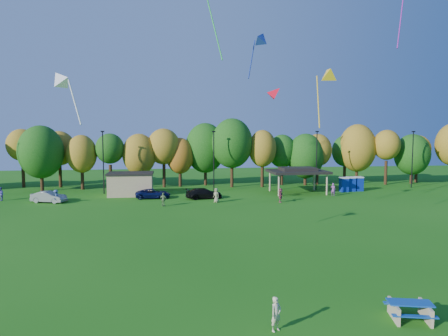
{
  "coord_description": "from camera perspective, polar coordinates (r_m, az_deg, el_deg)",
  "views": [
    {
      "loc": [
        -4.54,
        -19.01,
        8.76
      ],
      "look_at": [
        -1.11,
        6.0,
        6.55
      ],
      "focal_mm": 32.0,
      "sensor_mm": 36.0,
      "label": 1
    }
  ],
  "objects": [
    {
      "name": "ground",
      "position": [
        21.41,
        5.44,
        -19.17
      ],
      "size": [
        160.0,
        160.0,
        0.0
      ],
      "primitive_type": "plane",
      "color": "#19600F",
      "rests_on": "ground"
    },
    {
      "name": "tree_line",
      "position": [
        64.68,
        -4.68,
        2.47
      ],
      "size": [
        93.57,
        10.55,
        11.15
      ],
      "color": "black",
      "rests_on": "ground"
    },
    {
      "name": "lamp_posts",
      "position": [
        59.49,
        -1.47,
        1.29
      ],
      "size": [
        64.5,
        0.25,
        9.09
      ],
      "color": "black",
      "rests_on": "ground"
    },
    {
      "name": "utility_building",
      "position": [
        57.71,
        -13.18,
        -2.21
      ],
      "size": [
        6.3,
        4.3,
        3.25
      ],
      "color": "tan",
      "rests_on": "ground"
    },
    {
      "name": "pavilion",
      "position": [
        59.25,
        10.47,
        -0.44
      ],
      "size": [
        8.2,
        6.2,
        3.77
      ],
      "color": "tan",
      "rests_on": "ground"
    },
    {
      "name": "porta_potties",
      "position": [
        63.19,
        17.72,
        -2.2
      ],
      "size": [
        3.75,
        1.68,
        2.18
      ],
      "color": "#0C289C",
      "rests_on": "ground"
    },
    {
      "name": "picnic_table",
      "position": [
        21.71,
        25.01,
        -17.84
      ],
      "size": [
        2.34,
        2.09,
        0.86
      ],
      "rotation": [
        0.0,
        0.0,
        -0.25
      ],
      "color": "tan",
      "rests_on": "ground"
    },
    {
      "name": "kite_flyer",
      "position": [
        18.95,
        7.44,
        -19.97
      ],
      "size": [
        0.67,
        0.62,
        1.54
      ],
      "primitive_type": "imported",
      "rotation": [
        0.0,
        0.0,
        0.58
      ],
      "color": "beige",
      "rests_on": "ground"
    },
    {
      "name": "car_a",
      "position": [
        55.95,
        -23.73,
        -3.66
      ],
      "size": [
        4.38,
        1.84,
        1.48
      ],
      "primitive_type": "imported",
      "rotation": [
        0.0,
        0.0,
        1.59
      ],
      "color": "silver",
      "rests_on": "ground"
    },
    {
      "name": "car_b",
      "position": [
        55.13,
        -23.74,
        -3.81
      ],
      "size": [
        4.62,
        2.89,
        1.44
      ],
      "primitive_type": "imported",
      "rotation": [
        0.0,
        0.0,
        1.23
      ],
      "color": "gray",
      "rests_on": "ground"
    },
    {
      "name": "car_c",
      "position": [
        54.56,
        -10.1,
        -3.63
      ],
      "size": [
        4.71,
        2.3,
        1.29
      ],
      "primitive_type": "imported",
      "rotation": [
        0.0,
        0.0,
        1.54
      ],
      "color": "#0A1141",
      "rests_on": "ground"
    },
    {
      "name": "car_d",
      "position": [
        53.62,
        -2.89,
        -3.63
      ],
      "size": [
        5.16,
        2.77,
        1.42
      ],
      "primitive_type": "imported",
      "rotation": [
        0.0,
        0.0,
        1.74
      ],
      "color": "black",
      "rests_on": "ground"
    },
    {
      "name": "far_person_0",
      "position": [
        54.13,
        -22.89,
        -3.78
      ],
      "size": [
        0.69,
        1.14,
        1.72
      ],
      "primitive_type": "imported",
      "rotation": [
        0.0,
        0.0,
        4.66
      ],
      "color": "#455D98",
      "rests_on": "ground"
    },
    {
      "name": "far_person_1",
      "position": [
        51.19,
        8.07,
        -3.88
      ],
      "size": [
        1.04,
        1.74,
        1.79
      ],
      "primitive_type": "imported",
      "rotation": [
        0.0,
        0.0,
        1.24
      ],
      "color": "#A4445B",
      "rests_on": "ground"
    },
    {
      "name": "far_person_2",
      "position": [
        57.88,
        15.32,
        -2.98
      ],
      "size": [
        0.78,
        0.75,
        1.8
      ],
      "primitive_type": "imported",
      "rotation": [
        0.0,
        0.0,
        2.45
      ],
      "color": "#8E4797",
      "rests_on": "ground"
    },
    {
      "name": "far_person_3",
      "position": [
        48.5,
        -8.65,
        -4.45
      ],
      "size": [
        1.06,
        0.84,
        1.68
      ],
      "primitive_type": "imported",
      "rotation": [
        0.0,
        0.0,
        2.62
      ],
      "color": "#6B8D56",
      "rests_on": "ground"
    },
    {
      "name": "far_person_4",
      "position": [
        59.4,
        -29.32,
        -3.26
      ],
      "size": [
        0.91,
        1.03,
        1.77
      ],
      "primitive_type": "imported",
      "rotation": [
        0.0,
        0.0,
        5.05
      ],
      "color": "#5950B0",
      "rests_on": "ground"
    },
    {
      "name": "far_person_5",
      "position": [
        50.57,
        -1.12,
        -3.92
      ],
      "size": [
        1.03,
        1.05,
        1.82
      ],
      "primitive_type": "imported",
      "rotation": [
        0.0,
        0.0,
        5.46
      ],
      "color": "#909163",
      "rests_on": "ground"
    },
    {
      "name": "kite_2",
      "position": [
        25.52,
        7.4,
        10.65
      ],
      "size": [
        1.25,
        1.03,
        1.1
      ],
      "color": "red"
    },
    {
      "name": "kite_4",
      "position": [
        38.9,
        5.36,
        18.0
      ],
      "size": [
        2.26,
        2.7,
        4.58
      ],
      "color": "navy"
    },
    {
      "name": "kite_5",
      "position": [
        26.45,
        -22.41,
        11.69
      ],
      "size": [
        2.12,
        1.84,
        3.53
      ],
      "color": "silver"
    },
    {
      "name": "kite_8",
      "position": [
        35.67,
        14.64,
        12.91
      ],
      "size": [
        1.78,
        3.44,
        5.59
      ],
      "color": "yellow"
    }
  ]
}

